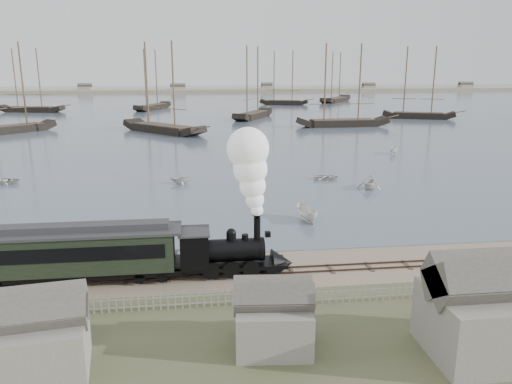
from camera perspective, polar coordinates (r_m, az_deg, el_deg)
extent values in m
plane|color=gray|center=(38.91, -3.80, -8.20)|extent=(600.00, 600.00, 0.00)
cube|color=#485767|center=(206.43, -6.68, 10.13)|extent=(600.00, 336.00, 0.06)
cube|color=#3D2A21|center=(36.57, -3.56, -9.55)|extent=(120.00, 0.08, 0.12)
cube|color=#3D2A21|center=(37.49, -3.66, -8.94)|extent=(120.00, 0.08, 0.12)
cube|color=#3B2D25|center=(37.06, -3.61, -9.34)|extent=(120.00, 1.80, 0.06)
cube|color=tan|center=(286.28, -6.87, 11.27)|extent=(500.00, 20.00, 1.80)
cube|color=black|center=(36.81, -2.46, -8.24)|extent=(7.52, 2.21, 0.28)
cylinder|color=black|center=(36.37, -3.18, -6.66)|extent=(4.65, 1.66, 1.66)
cube|color=black|center=(36.23, -7.05, -6.47)|extent=(1.99, 2.43, 2.54)
cube|color=#323335|center=(35.78, -7.11, -4.48)|extent=(2.21, 2.65, 0.13)
cylinder|color=black|center=(36.06, 0.13, -4.31)|extent=(0.49, 0.49, 1.77)
sphere|color=black|center=(35.95, -2.86, -4.72)|extent=(0.71, 0.71, 0.71)
cone|color=black|center=(37.28, 3.02, -8.13)|extent=(1.55, 2.21, 2.21)
cube|color=black|center=(36.28, 1.35, -4.84)|extent=(0.39, 0.39, 0.39)
cube|color=black|center=(37.75, -20.18, -8.59)|extent=(15.26, 2.51, 0.38)
cube|color=black|center=(37.20, -20.38, -6.42)|extent=(14.17, 2.72, 2.72)
cube|color=black|center=(35.85, -20.91, -6.78)|extent=(13.08, 0.06, 0.98)
cube|color=black|center=(38.38, -19.97, -5.31)|extent=(13.08, 0.06, 0.98)
cube|color=#323335|center=(36.75, -20.58, -4.35)|extent=(15.26, 2.94, 0.20)
cube|color=#323335|center=(36.65, -20.62, -3.86)|extent=(13.62, 1.31, 0.49)
imported|color=silver|center=(39.83, -7.97, -7.22)|extent=(4.03, 4.20, 0.71)
imported|color=silver|center=(64.60, -8.55, 1.57)|extent=(2.48, 2.85, 1.46)
imported|color=silver|center=(49.04, 5.77, -2.46)|extent=(3.90, 2.03, 1.43)
imported|color=silver|center=(67.12, 8.03, 1.73)|extent=(2.80, 3.59, 0.68)
imported|color=silver|center=(62.90, 12.86, 1.17)|extent=(4.41, 4.27, 1.78)
imported|color=silver|center=(88.76, 15.45, 4.61)|extent=(3.30, 2.69, 1.22)
imported|color=silver|center=(71.88, -26.97, 1.18)|extent=(3.26, 4.18, 0.79)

